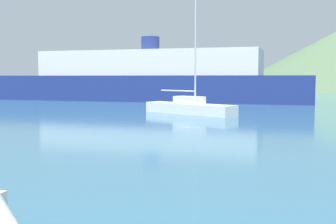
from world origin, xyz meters
name	(u,v)px	position (x,y,z in m)	size (l,w,h in m)	color
sailboat_inner	(189,106)	(-3.34, 26.62, 0.53)	(7.42, 4.55, 10.70)	silver
ferry_distant	(150,79)	(-12.44, 42.44, 2.46)	(35.56, 9.31, 7.19)	navy
hill_west	(95,73)	(-53.25, 104.39, 3.90)	(33.89, 33.89, 7.79)	#4C6647
hill_central	(171,72)	(-29.35, 100.63, 3.84)	(42.33, 42.33, 7.67)	#3D6038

